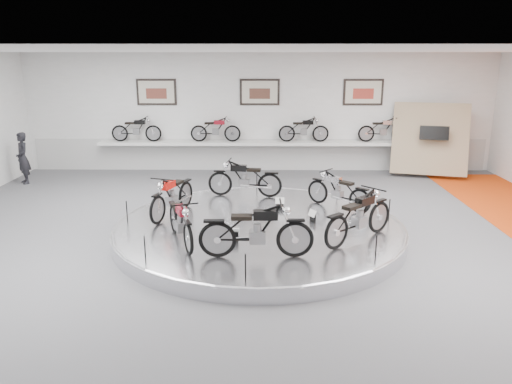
{
  "coord_description": "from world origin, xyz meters",
  "views": [
    {
      "loc": [
        0.02,
        -10.18,
        3.94
      ],
      "look_at": [
        -0.07,
        0.6,
        0.95
      ],
      "focal_mm": 35.0,
      "sensor_mm": 36.0,
      "label": 1
    }
  ],
  "objects_px": {
    "bike_b": "(245,178)",
    "bike_f": "(359,216)",
    "display_platform": "(259,230)",
    "bike_a": "(338,190)",
    "bike_d": "(180,221)",
    "visitor": "(23,158)",
    "bike_e": "(256,230)",
    "bike_c": "(172,195)",
    "shelf": "(260,143)"
  },
  "relations": [
    {
      "from": "bike_b",
      "to": "bike_c",
      "type": "xyz_separation_m",
      "value": [
        -1.63,
        -1.63,
        0.0
      ]
    },
    {
      "from": "bike_b",
      "to": "visitor",
      "type": "relative_size",
      "value": 1.03
    },
    {
      "from": "bike_c",
      "to": "bike_a",
      "type": "bearing_deg",
      "value": 117.8
    },
    {
      "from": "bike_d",
      "to": "visitor",
      "type": "xyz_separation_m",
      "value": [
        -5.85,
        5.9,
        0.04
      ]
    },
    {
      "from": "bike_d",
      "to": "visitor",
      "type": "bearing_deg",
      "value": -157.0
    },
    {
      "from": "bike_c",
      "to": "bike_b",
      "type": "bearing_deg",
      "value": 154.01
    },
    {
      "from": "bike_f",
      "to": "visitor",
      "type": "relative_size",
      "value": 1.09
    },
    {
      "from": "bike_d",
      "to": "bike_b",
      "type": "bearing_deg",
      "value": 139.31
    },
    {
      "from": "display_platform",
      "to": "bike_a",
      "type": "distance_m",
      "value": 2.35
    },
    {
      "from": "bike_b",
      "to": "bike_c",
      "type": "distance_m",
      "value": 2.31
    },
    {
      "from": "bike_a",
      "to": "bike_c",
      "type": "relative_size",
      "value": 0.92
    },
    {
      "from": "bike_a",
      "to": "bike_e",
      "type": "bearing_deg",
      "value": 100.1
    },
    {
      "from": "bike_e",
      "to": "visitor",
      "type": "distance_m",
      "value": 9.89
    },
    {
      "from": "bike_a",
      "to": "bike_c",
      "type": "distance_m",
      "value": 3.99
    },
    {
      "from": "bike_e",
      "to": "bike_f",
      "type": "xyz_separation_m",
      "value": [
        2.05,
        0.88,
        -0.01
      ]
    },
    {
      "from": "visitor",
      "to": "bike_c",
      "type": "bearing_deg",
      "value": 12.34
    },
    {
      "from": "shelf",
      "to": "visitor",
      "type": "relative_size",
      "value": 6.82
    },
    {
      "from": "bike_b",
      "to": "visitor",
      "type": "xyz_separation_m",
      "value": [
        -7.02,
        2.51,
        0.02
      ]
    },
    {
      "from": "display_platform",
      "to": "bike_d",
      "type": "bearing_deg",
      "value": -142.99
    },
    {
      "from": "bike_f",
      "to": "display_platform",
      "type": "bearing_deg",
      "value": 110.91
    },
    {
      "from": "bike_f",
      "to": "bike_b",
      "type": "bearing_deg",
      "value": 84.03
    },
    {
      "from": "bike_c",
      "to": "visitor",
      "type": "xyz_separation_m",
      "value": [
        -5.38,
        4.14,
        0.01
      ]
    },
    {
      "from": "bike_e",
      "to": "visitor",
      "type": "relative_size",
      "value": 1.12
    },
    {
      "from": "bike_b",
      "to": "bike_f",
      "type": "xyz_separation_m",
      "value": [
        2.39,
        -3.23,
        0.03
      ]
    },
    {
      "from": "bike_a",
      "to": "bike_d",
      "type": "height_order",
      "value": "bike_d"
    },
    {
      "from": "display_platform",
      "to": "bike_c",
      "type": "xyz_separation_m",
      "value": [
        -2.02,
        0.6,
        0.64
      ]
    },
    {
      "from": "display_platform",
      "to": "bike_a",
      "type": "xyz_separation_m",
      "value": [
        1.92,
        1.2,
        0.6
      ]
    },
    {
      "from": "bike_f",
      "to": "bike_a",
      "type": "bearing_deg",
      "value": 49.62
    },
    {
      "from": "bike_c",
      "to": "display_platform",
      "type": "bearing_deg",
      "value": 92.62
    },
    {
      "from": "bike_c",
      "to": "bike_f",
      "type": "bearing_deg",
      "value": 87.36
    },
    {
      "from": "bike_a",
      "to": "bike_c",
      "type": "xyz_separation_m",
      "value": [
        -3.94,
        -0.6,
        0.04
      ]
    },
    {
      "from": "bike_c",
      "to": "bike_e",
      "type": "height_order",
      "value": "bike_e"
    },
    {
      "from": "bike_b",
      "to": "display_platform",
      "type": "bearing_deg",
      "value": 107.52
    },
    {
      "from": "display_platform",
      "to": "bike_e",
      "type": "distance_m",
      "value": 2.0
    },
    {
      "from": "shelf",
      "to": "bike_c",
      "type": "bearing_deg",
      "value": -109.18
    },
    {
      "from": "display_platform",
      "to": "bike_e",
      "type": "relative_size",
      "value": 3.56
    },
    {
      "from": "bike_f",
      "to": "shelf",
      "type": "bearing_deg",
      "value": 62.72
    },
    {
      "from": "display_platform",
      "to": "visitor",
      "type": "bearing_deg",
      "value": 147.38
    },
    {
      "from": "bike_d",
      "to": "bike_e",
      "type": "bearing_deg",
      "value": 42.87
    },
    {
      "from": "bike_f",
      "to": "visitor",
      "type": "height_order",
      "value": "visitor"
    },
    {
      "from": "display_platform",
      "to": "bike_f",
      "type": "distance_m",
      "value": 2.34
    },
    {
      "from": "bike_b",
      "to": "bike_f",
      "type": "height_order",
      "value": "bike_f"
    },
    {
      "from": "display_platform",
      "to": "visitor",
      "type": "xyz_separation_m",
      "value": [
        -7.4,
        4.74,
        0.66
      ]
    },
    {
      "from": "bike_c",
      "to": "visitor",
      "type": "bearing_deg",
      "value": -108.45
    },
    {
      "from": "bike_a",
      "to": "visitor",
      "type": "bearing_deg",
      "value": 21.93
    },
    {
      "from": "bike_e",
      "to": "visitor",
      "type": "bearing_deg",
      "value": 137.17
    },
    {
      "from": "bike_d",
      "to": "bike_e",
      "type": "height_order",
      "value": "bike_e"
    },
    {
      "from": "bike_c",
      "to": "visitor",
      "type": "height_order",
      "value": "visitor"
    },
    {
      "from": "bike_e",
      "to": "display_platform",
      "type": "bearing_deg",
      "value": 87.7
    },
    {
      "from": "bike_f",
      "to": "bike_e",
      "type": "bearing_deg",
      "value": 160.76
    }
  ]
}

